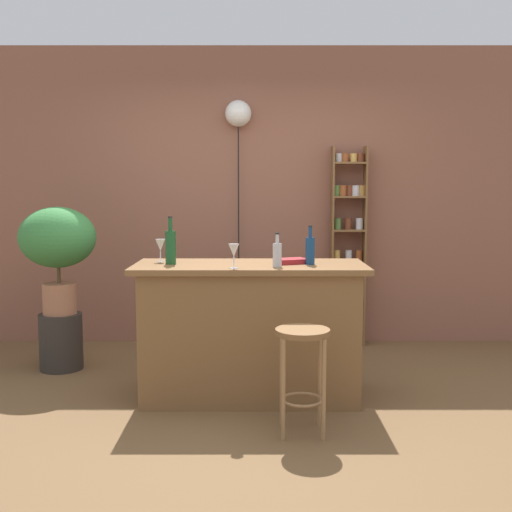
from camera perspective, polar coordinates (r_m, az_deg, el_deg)
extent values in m
plane|color=brown|center=(4.26, -0.68, -14.11)|extent=(12.00, 12.00, 0.00)
cube|color=#8C5642|center=(5.95, -0.51, 5.46)|extent=(6.40, 0.10, 2.80)
cube|color=brown|center=(4.42, -0.65, -7.16)|extent=(1.49, 0.62, 0.92)
cube|color=brown|center=(4.33, -0.66, -0.99)|extent=(1.62, 0.67, 0.04)
cylinder|color=#997047|center=(3.72, 2.45, -12.26)|extent=(0.02, 0.02, 0.61)
cylinder|color=#997047|center=(3.74, 6.18, -12.20)|extent=(0.02, 0.02, 0.61)
cylinder|color=#997047|center=(3.94, 2.30, -11.16)|extent=(0.02, 0.02, 0.61)
cylinder|color=#997047|center=(3.96, 5.80, -11.11)|extent=(0.02, 0.02, 0.61)
torus|color=#997047|center=(3.87, 4.17, -13.06)|extent=(0.26, 0.26, 0.02)
cylinder|color=brown|center=(3.75, 4.22, -6.99)|extent=(0.33, 0.33, 0.03)
cube|color=brown|center=(5.86, 6.90, 0.85)|extent=(0.02, 0.18, 1.87)
cube|color=brown|center=(5.90, 9.84, 0.85)|extent=(0.02, 0.18, 1.87)
cube|color=brown|center=(6.00, 8.26, -6.58)|extent=(0.29, 0.18, 0.02)
cylinder|color=#4C7033|center=(5.97, 7.31, -6.12)|extent=(0.05, 0.05, 0.09)
cylinder|color=#AD7A38|center=(5.99, 7.88, -6.07)|extent=(0.05, 0.05, 0.09)
cylinder|color=#4C7033|center=(5.99, 8.61, -6.08)|extent=(0.05, 0.05, 0.09)
cylinder|color=brown|center=(6.01, 9.26, -6.07)|extent=(0.05, 0.05, 0.09)
cube|color=brown|center=(5.94, 8.30, -3.64)|extent=(0.29, 0.18, 0.02)
cylinder|color=gold|center=(5.92, 7.37, -3.13)|extent=(0.06, 0.06, 0.09)
cylinder|color=silver|center=(5.92, 8.30, -3.14)|extent=(0.06, 0.06, 0.09)
cylinder|color=brown|center=(5.95, 9.29, -3.12)|extent=(0.06, 0.06, 0.09)
cube|color=brown|center=(5.90, 8.35, -0.66)|extent=(0.29, 0.18, 0.02)
cylinder|color=gold|center=(5.88, 7.35, -0.01)|extent=(0.06, 0.06, 0.11)
cylinder|color=silver|center=(5.89, 8.43, -0.02)|extent=(0.06, 0.06, 0.11)
cylinder|color=#994C23|center=(5.91, 9.37, -0.02)|extent=(0.06, 0.06, 0.11)
cube|color=brown|center=(5.87, 8.40, 2.37)|extent=(0.29, 0.18, 0.02)
cylinder|color=#4C7033|center=(5.84, 7.44, 2.97)|extent=(0.07, 0.07, 0.10)
cylinder|color=brown|center=(5.87, 8.38, 2.97)|extent=(0.07, 0.07, 0.10)
cylinder|color=silver|center=(5.87, 9.41, 2.95)|extent=(0.07, 0.07, 0.10)
cube|color=brown|center=(5.85, 8.45, 5.41)|extent=(0.29, 0.18, 0.02)
cylinder|color=#4C7033|center=(5.83, 7.29, 6.00)|extent=(0.07, 0.07, 0.10)
cylinder|color=#994C23|center=(5.83, 7.89, 5.99)|extent=(0.07, 0.07, 0.10)
cylinder|color=brown|center=(5.86, 8.52, 5.98)|extent=(0.07, 0.07, 0.10)
cylinder|color=silver|center=(5.85, 9.08, 5.97)|extent=(0.07, 0.07, 0.10)
cylinder|color=#AD7A38|center=(5.87, 9.65, 5.96)|extent=(0.07, 0.07, 0.10)
cube|color=brown|center=(5.86, 8.50, 8.46)|extent=(0.29, 0.18, 0.02)
cylinder|color=silver|center=(5.85, 7.54, 8.96)|extent=(0.07, 0.07, 0.08)
cylinder|color=#994C23|center=(5.85, 8.10, 8.95)|extent=(0.07, 0.07, 0.08)
cylinder|color=gold|center=(5.87, 8.89, 8.93)|extent=(0.07, 0.07, 0.08)
cylinder|color=brown|center=(5.88, 9.53, 8.91)|extent=(0.07, 0.07, 0.08)
cylinder|color=#2D2823|center=(5.37, -17.62, -7.52)|extent=(0.35, 0.35, 0.46)
cylinder|color=#A86B4C|center=(5.30, -17.75, -3.77)|extent=(0.27, 0.27, 0.25)
cylinder|color=brown|center=(5.27, -17.83, -1.56)|extent=(0.03, 0.03, 0.16)
ellipsoid|color=#387F3D|center=(5.24, -17.94, 1.65)|extent=(0.62, 0.55, 0.49)
cylinder|color=#194C23|center=(4.35, -7.97, 0.78)|extent=(0.07, 0.07, 0.23)
cylinder|color=#194C23|center=(4.33, -8.01, 2.90)|extent=(0.03, 0.03, 0.09)
cylinder|color=black|center=(4.33, -8.02, 3.58)|extent=(0.03, 0.03, 0.01)
cylinder|color=#B2B2B7|center=(4.16, 1.87, 0.07)|extent=(0.06, 0.06, 0.16)
cylinder|color=#B2B2B7|center=(4.15, 1.88, 1.58)|extent=(0.02, 0.02, 0.06)
cylinder|color=black|center=(4.14, 1.88, 2.09)|extent=(0.03, 0.03, 0.01)
cylinder|color=navy|center=(4.30, 4.91, 0.46)|extent=(0.06, 0.06, 0.19)
cylinder|color=navy|center=(4.29, 4.93, 2.19)|extent=(0.02, 0.02, 0.07)
cylinder|color=black|center=(4.29, 4.93, 2.76)|extent=(0.03, 0.03, 0.01)
cylinder|color=silver|center=(4.50, -8.89, -0.51)|extent=(0.06, 0.06, 0.00)
cylinder|color=silver|center=(4.50, -8.90, -0.01)|extent=(0.01, 0.01, 0.07)
cone|color=silver|center=(4.49, -8.91, 1.01)|extent=(0.07, 0.07, 0.08)
cylinder|color=silver|center=(4.09, -2.15, -1.13)|extent=(0.06, 0.06, 0.00)
cylinder|color=silver|center=(4.08, -2.15, -0.58)|extent=(0.01, 0.01, 0.07)
cone|color=silver|center=(4.07, -2.16, 0.54)|extent=(0.07, 0.07, 0.08)
cube|color=maroon|center=(4.35, 3.16, -0.47)|extent=(0.25, 0.21, 0.03)
cylinder|color=black|center=(5.85, -1.71, 2.37)|extent=(0.01, 0.01, 2.17)
sphere|color=white|center=(5.88, -1.75, 13.00)|extent=(0.25, 0.25, 0.25)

